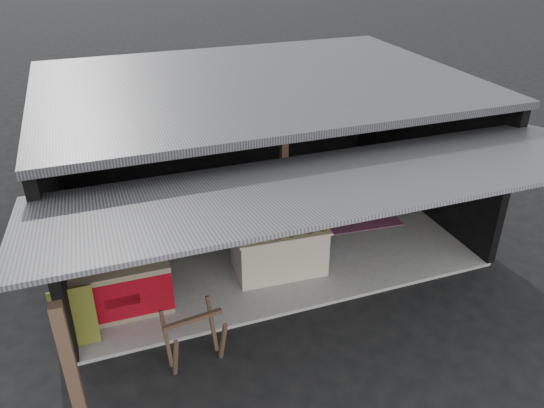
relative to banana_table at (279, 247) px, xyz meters
name	(u,v)px	position (x,y,z in m)	size (l,w,h in m)	color
ground	(309,310)	(0.08, -1.13, -0.49)	(80.00, 80.00, 0.00)	black
concrete_slab	(258,230)	(0.08, 1.37, -0.46)	(7.00, 5.00, 0.06)	gray
shophouse	(251,125)	(0.08, 1.68, 1.61)	(7.40, 7.29, 3.02)	black
banana_table	(279,247)	(0.00, 0.00, 0.00)	(1.61, 1.05, 0.86)	silver
banana_pile	(279,221)	(0.00, 0.00, 0.51)	(1.44, 0.86, 0.17)	gold
white_crate	(257,220)	(-0.10, 0.83, 0.10)	(1.02, 0.74, 1.06)	white
neighbor_stall	(120,285)	(-2.65, -0.20, 0.04)	(1.51, 0.70, 1.55)	#998466
green_signboard	(74,318)	(-3.32, -0.71, 0.01)	(0.59, 0.04, 0.89)	black
sawhorse	(194,335)	(-1.82, -1.62, 0.02)	(0.81, 0.78, 0.80)	brown
water_barrel	(315,238)	(0.85, 0.34, -0.20)	(0.32, 0.32, 0.47)	#0D3397
plastic_chair	(356,182)	(2.33, 1.61, 0.10)	(0.44, 0.44, 0.90)	#0B173E
magenta_rug	(359,217)	(2.16, 1.09, -0.43)	(1.50, 1.00, 0.01)	#761A59
picture_frames	(214,101)	(-0.08, 3.76, 1.44)	(1.62, 0.04, 0.46)	black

